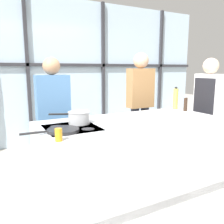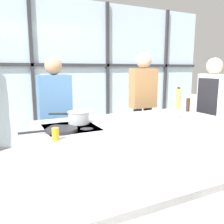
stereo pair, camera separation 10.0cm
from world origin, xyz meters
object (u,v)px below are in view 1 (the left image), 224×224
Objects in this scene: spectator_center_left at (140,99)px; white_plate at (183,121)px; mixing_bowl at (170,114)px; pepper_grinder at (185,104)px; frying_pan at (62,130)px; chef at (208,106)px; saucepan at (79,117)px; juice_glass_near at (59,135)px; oil_bottle at (176,99)px; spectator_far_left at (53,111)px.

spectator_center_left is 1.21m from white_plate.
pepper_grinder is (0.49, 0.23, 0.06)m from mixing_bowl.
frying_pan is at bearing 32.34° from spectator_center_left.
chef is at bearing -2.76° from pepper_grinder.
chef is 3.89× the size of saucepan.
saucepan is at bearing 54.70° from juice_glass_near.
spectator_center_left is at bearing 77.65° from mixing_bowl.
juice_glass_near reaches higher than white_plate.
mixing_bowl is 0.55m from pepper_grinder.
white_plate is 1.03× the size of pepper_grinder.
white_plate is at bearing -126.48° from oil_bottle.
juice_glass_near reaches higher than mixing_bowl.
frying_pan is at bearing 96.86° from chef.
frying_pan is at bearing -170.95° from pepper_grinder.
mixing_bowl is at bearing 103.14° from chef.
saucepan is at bearing -178.39° from pepper_grinder.
spectator_far_left is 1.67m from white_plate.
oil_bottle is 2.09m from juice_glass_near.
spectator_center_left is 5.26× the size of oil_bottle.
chef reaches higher than oil_bottle.
saucepan reaches higher than white_plate.
white_plate is (1.34, -0.20, -0.01)m from frying_pan.
chef is 0.43m from pepper_grinder.
saucepan is 1.60m from pepper_grinder.
saucepan is (0.09, -0.74, 0.04)m from spectator_far_left.
white_plate is at bearing 134.54° from spectator_far_left.
frying_pan is at bearing 80.37° from spectator_far_left.
spectator_center_left is 0.96m from mixing_bowl.
spectator_center_left is at bearing 29.53° from saucepan.
saucepan is (-2.02, -0.02, 0.03)m from chef.
chef reaches higher than juice_glass_near.
chef is at bearing 6.86° from frying_pan.
frying_pan is 1.91m from oil_bottle.
oil_bottle reaches higher than frying_pan.
spectator_center_left reaches higher than spectator_far_left.
white_plate is 0.72m from pepper_grinder.
pepper_grinder is at bearing 25.64° from mixing_bowl.
saucepan is at bearing 157.61° from white_plate.
oil_bottle reaches higher than saucepan.
spectator_far_left is 15.00× the size of juice_glass_near.
oil_bottle is at bearing 163.18° from spectator_far_left.
spectator_center_left is 2.09m from juice_glass_near.
frying_pan is at bearing 67.99° from juice_glass_near.
juice_glass_near is at bearing -167.63° from mixing_bowl.
frying_pan is 1.29× the size of saucepan.
pepper_grinder is (-0.43, 0.02, 0.06)m from chef.
juice_glass_near is (-0.36, -0.51, -0.02)m from saucepan.
oil_bottle is at bearing 92.98° from pepper_grinder.
spectator_far_left is 1.29m from juice_glass_near.
chef is 0.94m from mixing_bowl.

